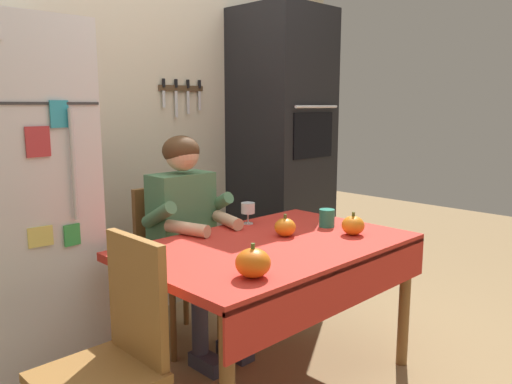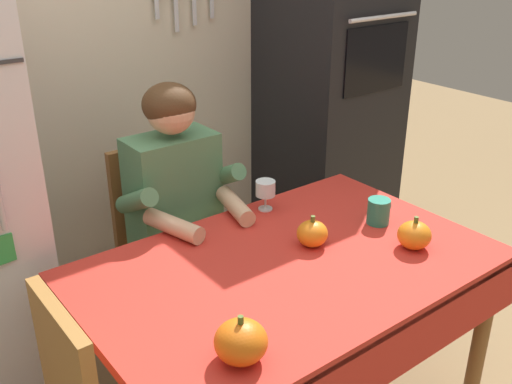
{
  "view_description": "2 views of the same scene",
  "coord_description": "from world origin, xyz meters",
  "px_view_note": "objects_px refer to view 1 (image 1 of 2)",
  "views": [
    {
      "loc": [
        -1.76,
        -1.57,
        1.42
      ],
      "look_at": [
        0.03,
        0.24,
        0.97
      ],
      "focal_mm": 35.5,
      "sensor_mm": 36.0,
      "label": 1
    },
    {
      "loc": [
        -1.14,
        -1.19,
        1.78
      ],
      "look_at": [
        -0.05,
        0.21,
        0.98
      ],
      "focal_mm": 41.1,
      "sensor_mm": 36.0,
      "label": 2
    }
  ],
  "objects_px": {
    "refrigerator": "(5,213)",
    "dining_table": "(275,260)",
    "wall_oven": "(281,154)",
    "pumpkin_small": "(253,263)",
    "pumpkin_large": "(353,225)",
    "seated_person": "(189,226)",
    "coffee_mug": "(327,218)",
    "chair_behind_person": "(171,257)",
    "wine_glass": "(248,209)",
    "pumpkin_medium": "(285,227)",
    "chair_left_side": "(115,351)"
  },
  "relations": [
    {
      "from": "dining_table",
      "to": "coffee_mug",
      "type": "height_order",
      "value": "coffee_mug"
    },
    {
      "from": "seated_person",
      "to": "pumpkin_large",
      "type": "xyz_separation_m",
      "value": [
        0.48,
        -0.78,
        0.05
      ]
    },
    {
      "from": "seated_person",
      "to": "coffee_mug",
      "type": "bearing_deg",
      "value": -47.04
    },
    {
      "from": "wine_glass",
      "to": "pumpkin_small",
      "type": "relative_size",
      "value": 0.87
    },
    {
      "from": "chair_behind_person",
      "to": "chair_left_side",
      "type": "distance_m",
      "value": 1.17
    },
    {
      "from": "chair_behind_person",
      "to": "pumpkin_medium",
      "type": "xyz_separation_m",
      "value": [
        0.21,
        -0.73,
        0.28
      ]
    },
    {
      "from": "wall_oven",
      "to": "pumpkin_small",
      "type": "distance_m",
      "value": 1.91
    },
    {
      "from": "wall_oven",
      "to": "coffee_mug",
      "type": "bearing_deg",
      "value": -123.49
    },
    {
      "from": "pumpkin_small",
      "to": "pumpkin_large",
      "type": "bearing_deg",
      "value": 7.14
    },
    {
      "from": "dining_table",
      "to": "chair_behind_person",
      "type": "bearing_deg",
      "value": 94.9
    },
    {
      "from": "wall_oven",
      "to": "chair_behind_person",
      "type": "height_order",
      "value": "wall_oven"
    },
    {
      "from": "wine_glass",
      "to": "pumpkin_medium",
      "type": "bearing_deg",
      "value": -98.57
    },
    {
      "from": "chair_behind_person",
      "to": "pumpkin_large",
      "type": "xyz_separation_m",
      "value": [
        0.48,
        -0.96,
        0.28
      ]
    },
    {
      "from": "dining_table",
      "to": "coffee_mug",
      "type": "xyz_separation_m",
      "value": [
        0.46,
        0.03,
        0.13
      ]
    },
    {
      "from": "refrigerator",
      "to": "dining_table",
      "type": "xyz_separation_m",
      "value": [
        0.95,
        -0.88,
        -0.24
      ]
    },
    {
      "from": "seated_person",
      "to": "coffee_mug",
      "type": "xyz_separation_m",
      "value": [
        0.53,
        -0.57,
        0.05
      ]
    },
    {
      "from": "pumpkin_medium",
      "to": "coffee_mug",
      "type": "bearing_deg",
      "value": -4.69
    },
    {
      "from": "pumpkin_small",
      "to": "refrigerator",
      "type": "bearing_deg",
      "value": 114.59
    },
    {
      "from": "refrigerator",
      "to": "dining_table",
      "type": "height_order",
      "value": "refrigerator"
    },
    {
      "from": "wall_oven",
      "to": "chair_behind_person",
      "type": "relative_size",
      "value": 2.26
    },
    {
      "from": "refrigerator",
      "to": "seated_person",
      "type": "height_order",
      "value": "refrigerator"
    },
    {
      "from": "dining_table",
      "to": "seated_person",
      "type": "distance_m",
      "value": 0.61
    },
    {
      "from": "pumpkin_medium",
      "to": "pumpkin_small",
      "type": "distance_m",
      "value": 0.65
    },
    {
      "from": "dining_table",
      "to": "coffee_mug",
      "type": "bearing_deg",
      "value": 4.25
    },
    {
      "from": "pumpkin_large",
      "to": "seated_person",
      "type": "bearing_deg",
      "value": 121.94
    },
    {
      "from": "pumpkin_small",
      "to": "seated_person",
      "type": "bearing_deg",
      "value": 68.23
    },
    {
      "from": "wall_oven",
      "to": "dining_table",
      "type": "relative_size",
      "value": 1.5
    },
    {
      "from": "refrigerator",
      "to": "dining_table",
      "type": "bearing_deg",
      "value": -42.91
    },
    {
      "from": "chair_behind_person",
      "to": "pumpkin_small",
      "type": "height_order",
      "value": "chair_behind_person"
    },
    {
      "from": "wall_oven",
      "to": "refrigerator",
      "type": "bearing_deg",
      "value": -178.86
    },
    {
      "from": "refrigerator",
      "to": "wine_glass",
      "type": "xyz_separation_m",
      "value": [
        1.14,
        -0.49,
        -0.07
      ]
    },
    {
      "from": "wine_glass",
      "to": "pumpkin_small",
      "type": "distance_m",
      "value": 0.91
    },
    {
      "from": "dining_table",
      "to": "pumpkin_large",
      "type": "height_order",
      "value": "pumpkin_large"
    },
    {
      "from": "refrigerator",
      "to": "wine_glass",
      "type": "distance_m",
      "value": 1.25
    },
    {
      "from": "refrigerator",
      "to": "wall_oven",
      "type": "height_order",
      "value": "wall_oven"
    },
    {
      "from": "chair_left_side",
      "to": "coffee_mug",
      "type": "bearing_deg",
      "value": 2.82
    },
    {
      "from": "pumpkin_large",
      "to": "pumpkin_small",
      "type": "bearing_deg",
      "value": -172.86
    },
    {
      "from": "dining_table",
      "to": "pumpkin_small",
      "type": "bearing_deg",
      "value": -146.64
    },
    {
      "from": "chair_left_side",
      "to": "coffee_mug",
      "type": "height_order",
      "value": "chair_left_side"
    },
    {
      "from": "wall_oven",
      "to": "pumpkin_small",
      "type": "xyz_separation_m",
      "value": [
        -1.47,
        -1.2,
        -0.25
      ]
    },
    {
      "from": "chair_behind_person",
      "to": "wine_glass",
      "type": "height_order",
      "value": "chair_behind_person"
    },
    {
      "from": "pumpkin_large",
      "to": "wall_oven",
      "type": "bearing_deg",
      "value": 59.9
    },
    {
      "from": "refrigerator",
      "to": "seated_person",
      "type": "bearing_deg",
      "value": -17.57
    },
    {
      "from": "coffee_mug",
      "to": "pumpkin_small",
      "type": "relative_size",
      "value": 0.8
    },
    {
      "from": "wine_glass",
      "to": "refrigerator",
      "type": "bearing_deg",
      "value": 156.7
    },
    {
      "from": "dining_table",
      "to": "wall_oven",
      "type": "bearing_deg",
      "value": 41.31
    },
    {
      "from": "wine_glass",
      "to": "pumpkin_small",
      "type": "xyz_separation_m",
      "value": [
        -0.61,
        -0.67,
        -0.03
      ]
    },
    {
      "from": "wall_oven",
      "to": "wine_glass",
      "type": "distance_m",
      "value": 1.03
    },
    {
      "from": "seated_person",
      "to": "wine_glass",
      "type": "relative_size",
      "value": 10.05
    },
    {
      "from": "dining_table",
      "to": "chair_left_side",
      "type": "bearing_deg",
      "value": -177.92
    }
  ]
}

